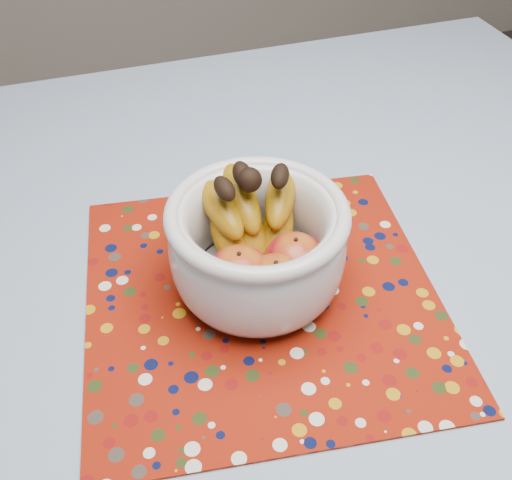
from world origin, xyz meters
TOP-DOWN VIEW (x-y plane):
  - table at (0.00, 0.00)m, footprint 1.20×1.20m
  - tablecloth at (0.00, 0.00)m, footprint 1.32×1.32m
  - placemat at (-0.11, -0.02)m, footprint 0.50×0.50m
  - fruit_bowl at (-0.11, 0.00)m, footprint 0.22×0.22m

SIDE VIEW (x-z plane):
  - table at x=0.00m, z-range 0.30..1.05m
  - tablecloth at x=0.00m, z-range 0.75..0.76m
  - placemat at x=-0.11m, z-range 0.76..0.76m
  - fruit_bowl at x=-0.11m, z-range 0.76..0.92m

